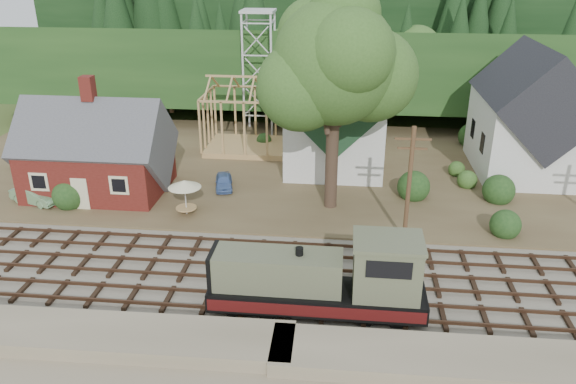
# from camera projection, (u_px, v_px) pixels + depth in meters

# --- Properties ---
(ground) EXTENTS (140.00, 140.00, 0.00)m
(ground) POSITION_uv_depth(u_px,v_px,m) (289.00, 280.00, 32.71)
(ground) COLOR #384C1E
(ground) RESTS_ON ground
(embankment) EXTENTS (64.00, 5.00, 1.60)m
(embankment) POSITION_uv_depth(u_px,v_px,m) (269.00, 383.00, 24.96)
(embankment) COLOR #7F7259
(embankment) RESTS_ON ground
(railroad_bed) EXTENTS (64.00, 11.00, 0.16)m
(railroad_bed) POSITION_uv_depth(u_px,v_px,m) (289.00, 279.00, 32.68)
(railroad_bed) COLOR #726B5B
(railroad_bed) RESTS_ON ground
(village_flat) EXTENTS (64.00, 26.00, 0.30)m
(village_flat) POSITION_uv_depth(u_px,v_px,m) (311.00, 168.00, 49.07)
(village_flat) COLOR brown
(village_flat) RESTS_ON ground
(hillside) EXTENTS (70.00, 28.96, 12.74)m
(hillside) POSITION_uv_depth(u_px,v_px,m) (324.00, 102.00, 71.03)
(hillside) COLOR #1E3F19
(hillside) RESTS_ON ground
(ridge) EXTENTS (80.00, 20.00, 12.00)m
(ridge) POSITION_uv_depth(u_px,v_px,m) (329.00, 76.00, 85.62)
(ridge) COLOR black
(ridge) RESTS_ON ground
(depot) EXTENTS (10.80, 7.41, 9.00)m
(depot) POSITION_uv_depth(u_px,v_px,m) (97.00, 155.00, 43.06)
(depot) COLOR #521712
(depot) RESTS_ON village_flat
(church) EXTENTS (8.40, 15.17, 13.00)m
(church) POSITION_uv_depth(u_px,v_px,m) (336.00, 108.00, 48.41)
(church) COLOR silver
(church) RESTS_ON village_flat
(farmhouse) EXTENTS (8.40, 10.80, 10.60)m
(farmhouse) POSITION_uv_depth(u_px,v_px,m) (530.00, 119.00, 46.32)
(farmhouse) COLOR silver
(farmhouse) RESTS_ON village_flat
(timber_frame) EXTENTS (8.20, 6.20, 6.99)m
(timber_frame) POSITION_uv_depth(u_px,v_px,m) (250.00, 119.00, 52.08)
(timber_frame) COLOR tan
(timber_frame) RESTS_ON village_flat
(lattice_tower) EXTENTS (3.20, 3.20, 12.12)m
(lattice_tower) POSITION_uv_depth(u_px,v_px,m) (259.00, 35.00, 54.87)
(lattice_tower) COLOR silver
(lattice_tower) RESTS_ON village_flat
(big_tree) EXTENTS (10.90, 8.40, 14.70)m
(big_tree) POSITION_uv_depth(u_px,v_px,m) (337.00, 71.00, 37.64)
(big_tree) COLOR #38281E
(big_tree) RESTS_ON village_flat
(telegraph_pole_near) EXTENTS (2.20, 0.28, 8.00)m
(telegraph_pole_near) POSITION_uv_depth(u_px,v_px,m) (409.00, 184.00, 35.07)
(telegraph_pole_near) COLOR #4C331E
(telegraph_pole_near) RESTS_ON ground
(locomotive) EXTENTS (11.06, 2.76, 4.45)m
(locomotive) POSITION_uv_depth(u_px,v_px,m) (325.00, 281.00, 28.96)
(locomotive) COLOR black
(locomotive) RESTS_ON railroad_bed
(car_blue) EXTENTS (1.99, 3.46, 1.11)m
(car_blue) POSITION_uv_depth(u_px,v_px,m) (224.00, 182.00, 44.38)
(car_blue) COLOR #5476B4
(car_blue) RESTS_ON village_flat
(car_green) EXTENTS (4.18, 2.58, 1.30)m
(car_green) POSITION_uv_depth(u_px,v_px,m) (35.00, 195.00, 41.72)
(car_green) COLOR #729D6C
(car_green) RESTS_ON village_flat
(car_red) EXTENTS (4.61, 2.45, 1.23)m
(car_red) POSITION_uv_depth(u_px,v_px,m) (553.00, 165.00, 47.64)
(car_red) COLOR red
(car_red) RESTS_ON village_flat
(patio_set) EXTENTS (2.32, 2.32, 2.59)m
(patio_set) POSITION_uv_depth(u_px,v_px,m) (185.00, 185.00, 39.38)
(patio_set) COLOR silver
(patio_set) RESTS_ON village_flat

